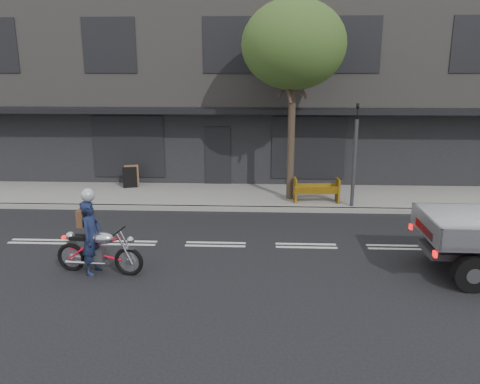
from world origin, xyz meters
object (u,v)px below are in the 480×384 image
at_px(traffic_light_pole, 354,161).
at_px(motorcycle, 99,250).
at_px(construction_barrier, 317,191).
at_px(street_tree, 294,45).
at_px(rider, 91,237).
at_px(sandwich_board, 130,177).

bearing_deg(traffic_light_pole, motorcycle, -141.78).
bearing_deg(construction_barrier, motorcycle, -135.40).
xyz_separation_m(traffic_light_pole, construction_barrier, (-1.12, 0.22, -1.07)).
height_order(street_tree, construction_barrier, street_tree).
bearing_deg(rider, motorcycle, -82.32).
xyz_separation_m(motorcycle, sandwich_board, (-1.30, 7.28, 0.02)).
bearing_deg(street_tree, traffic_light_pole, -23.03).
distance_m(street_tree, traffic_light_pole, 4.23).
distance_m(street_tree, rider, 8.94).
bearing_deg(construction_barrier, street_tree, 144.10).
bearing_deg(sandwich_board, street_tree, -28.98).
relative_size(traffic_light_pole, sandwich_board, 4.16).
relative_size(traffic_light_pole, construction_barrier, 2.28).
bearing_deg(traffic_light_pole, sandwich_board, 165.64).
xyz_separation_m(street_tree, sandwich_board, (-5.97, 1.19, -4.71)).
relative_size(traffic_light_pole, motorcycle, 1.68).
distance_m(traffic_light_pole, rider, 8.64).
bearing_deg(sandwich_board, traffic_light_pole, -32.07).
height_order(traffic_light_pole, sandwich_board, traffic_light_pole).
bearing_deg(street_tree, motorcycle, -127.41).
height_order(motorcycle, construction_barrier, motorcycle).
xyz_separation_m(rider, sandwich_board, (-1.15, 7.28, -0.28)).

